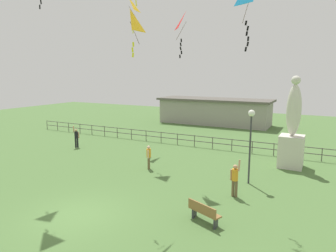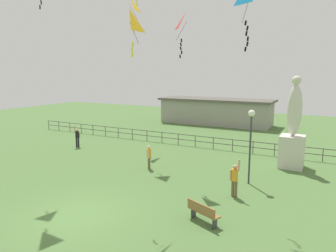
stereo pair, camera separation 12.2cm
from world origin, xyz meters
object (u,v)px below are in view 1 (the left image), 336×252
(person_1, at_px, (235,178))
(kite_2, at_px, (129,7))
(statue_monument, at_px, (292,137))
(kite_3, at_px, (130,23))
(person_2, at_px, (149,156))
(person_3, at_px, (76,137))
(kite_1, at_px, (186,23))
(lamppost, at_px, (251,130))
(park_bench, at_px, (204,212))

(person_1, relative_size, kite_2, 0.69)
(statue_monument, relative_size, kite_3, 2.96)
(statue_monument, relative_size, person_2, 3.87)
(person_3, relative_size, kite_1, 0.72)
(lamppost, xyz_separation_m, person_2, (-6.25, -0.33, -2.14))
(kite_3, bearing_deg, statue_monument, 58.11)
(statue_monument, xyz_separation_m, person_2, (-7.93, -4.64, -1.14))
(park_bench, relative_size, person_1, 0.80)
(park_bench, height_order, kite_3, kite_3)
(park_bench, bearing_deg, person_3, 152.49)
(person_1, height_order, person_2, person_1)
(kite_2, bearing_deg, park_bench, -44.62)
(statue_monument, height_order, kite_1, kite_1)
(kite_3, bearing_deg, person_1, 36.14)
(kite_1, relative_size, kite_2, 0.91)
(person_1, bearing_deg, kite_1, 150.40)
(park_bench, height_order, person_2, person_2)
(kite_1, relative_size, kite_3, 1.27)
(person_3, bearing_deg, kite_3, -33.92)
(statue_monument, bearing_deg, person_2, -149.67)
(person_1, distance_m, kite_3, 8.71)
(park_bench, height_order, kite_1, kite_1)
(kite_3, bearing_deg, lamppost, 50.75)
(lamppost, distance_m, person_2, 6.61)
(kite_1, bearing_deg, park_bench, -58.16)
(statue_monument, distance_m, person_1, 6.84)
(person_2, bearing_deg, person_3, 165.22)
(statue_monument, relative_size, kite_1, 2.33)
(person_3, distance_m, kite_3, 14.41)
(statue_monument, bearing_deg, kite_1, -141.40)
(kite_3, bearing_deg, kite_1, 86.25)
(person_2, relative_size, kite_2, 0.54)
(person_3, distance_m, kite_1, 13.41)
(park_bench, bearing_deg, kite_1, 121.84)
(lamppost, height_order, park_bench, lamppost)
(person_2, height_order, kite_3, kite_3)
(person_3, height_order, kite_3, kite_3)
(statue_monument, bearing_deg, person_3, -171.37)
(statue_monument, bearing_deg, person_1, -105.99)
(statue_monument, xyz_separation_m, kite_3, (-5.86, -9.41, 6.12))
(lamppost, relative_size, park_bench, 2.66)
(lamppost, relative_size, kite_2, 1.47)
(kite_2, height_order, kite_3, kite_2)
(statue_monument, bearing_deg, kite_2, 175.35)
(statue_monument, relative_size, person_3, 3.24)
(lamppost, relative_size, person_3, 2.26)
(kite_1, bearing_deg, lamppost, 1.59)
(person_2, bearing_deg, park_bench, -41.77)
(statue_monument, xyz_separation_m, lamppost, (-1.68, -4.31, 1.00))
(lamppost, xyz_separation_m, park_bench, (-0.54, -5.43, -2.55))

